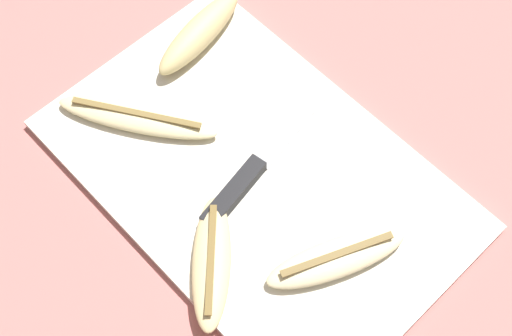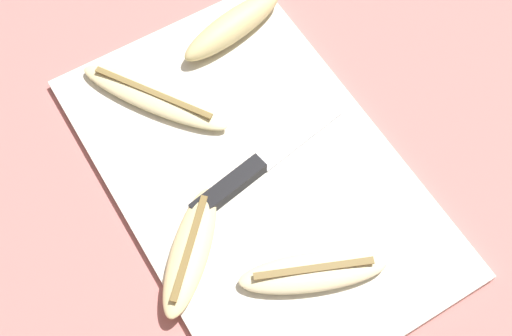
% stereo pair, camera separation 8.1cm
% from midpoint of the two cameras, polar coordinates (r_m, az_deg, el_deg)
% --- Properties ---
extents(ground_plane, '(4.00, 4.00, 0.00)m').
position_cam_midpoint_polar(ground_plane, '(0.83, -2.78, -0.97)').
color(ground_plane, '#B76B66').
extents(cutting_board, '(0.48, 0.31, 0.01)m').
position_cam_midpoint_polar(cutting_board, '(0.82, -2.80, -0.79)').
color(cutting_board, silver).
rests_on(cutting_board, ground_plane).
extents(knife, '(0.06, 0.22, 0.02)m').
position_cam_midpoint_polar(knife, '(0.81, -3.79, -1.27)').
color(knife, black).
rests_on(knife, cutting_board).
extents(banana_cream_curved, '(0.10, 0.16, 0.02)m').
position_cam_midpoint_polar(banana_cream_curved, '(0.76, 3.43, -7.51)').
color(banana_cream_curved, beige).
rests_on(banana_cream_curved, cutting_board).
extents(banana_spotted_left, '(0.07, 0.16, 0.03)m').
position_cam_midpoint_polar(banana_spotted_left, '(0.91, -7.13, 10.47)').
color(banana_spotted_left, '#DBC684').
rests_on(banana_spotted_left, cutting_board).
extents(banana_soft_right, '(0.19, 0.14, 0.02)m').
position_cam_midpoint_polar(banana_soft_right, '(0.86, -12.13, 3.75)').
color(banana_soft_right, beige).
rests_on(banana_soft_right, cutting_board).
extents(banana_mellow_near, '(0.14, 0.14, 0.02)m').
position_cam_midpoint_polar(banana_mellow_near, '(0.77, -6.62, -7.80)').
color(banana_mellow_near, beige).
rests_on(banana_mellow_near, cutting_board).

